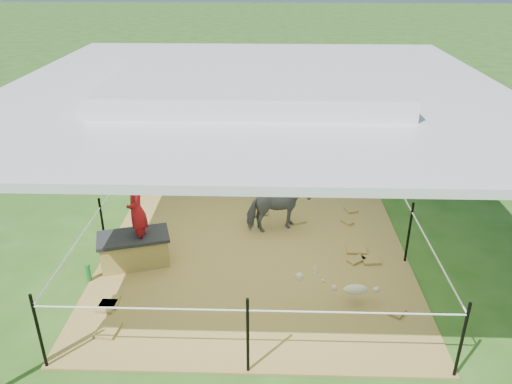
{
  "coord_description": "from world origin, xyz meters",
  "views": [
    {
      "loc": [
        0.21,
        -6.36,
        4.17
      ],
      "look_at": [
        0.0,
        0.6,
        0.85
      ],
      "focal_mm": 35.0,
      "sensor_mm": 36.0,
      "label": 1
    }
  ],
  "objects_px": {
    "foal": "(356,288)",
    "picnic_table_far": "(431,96)",
    "straw_bale": "(135,251)",
    "trash_barrel": "(407,115)",
    "green_bottle": "(88,272)",
    "distant_person": "(362,97)",
    "woman": "(136,203)",
    "pony": "(278,208)",
    "picnic_table_near": "(340,103)"
  },
  "relations": [
    {
      "from": "pony",
      "to": "distant_person",
      "type": "relative_size",
      "value": 0.94
    },
    {
      "from": "pony",
      "to": "picnic_table_far",
      "type": "xyz_separation_m",
      "value": [
        4.68,
        7.74,
        -0.11
      ]
    },
    {
      "from": "green_bottle",
      "to": "distant_person",
      "type": "xyz_separation_m",
      "value": [
        5.11,
        8.29,
        0.37
      ]
    },
    {
      "from": "straw_bale",
      "to": "distant_person",
      "type": "height_order",
      "value": "distant_person"
    },
    {
      "from": "foal",
      "to": "picnic_table_far",
      "type": "xyz_separation_m",
      "value": [
        3.68,
        9.64,
        0.06
      ]
    },
    {
      "from": "foal",
      "to": "straw_bale",
      "type": "bearing_deg",
      "value": 161.2
    },
    {
      "from": "straw_bale",
      "to": "picnic_table_far",
      "type": "distance_m",
      "value": 11.1
    },
    {
      "from": "green_bottle",
      "to": "picnic_table_far",
      "type": "relative_size",
      "value": 0.16
    },
    {
      "from": "straw_bale",
      "to": "picnic_table_near",
      "type": "relative_size",
      "value": 0.57
    },
    {
      "from": "green_bottle",
      "to": "picnic_table_far",
      "type": "height_order",
      "value": "picnic_table_far"
    },
    {
      "from": "distant_person",
      "to": "pony",
      "type": "bearing_deg",
      "value": 73.14
    },
    {
      "from": "straw_bale",
      "to": "distant_person",
      "type": "relative_size",
      "value": 0.9
    },
    {
      "from": "straw_bale",
      "to": "foal",
      "type": "bearing_deg",
      "value": -15.24
    },
    {
      "from": "picnic_table_near",
      "to": "picnic_table_far",
      "type": "height_order",
      "value": "picnic_table_near"
    },
    {
      "from": "straw_bale",
      "to": "trash_barrel",
      "type": "xyz_separation_m",
      "value": [
        5.5,
        6.45,
        0.18
      ]
    },
    {
      "from": "picnic_table_far",
      "to": "distant_person",
      "type": "bearing_deg",
      "value": -165.17
    },
    {
      "from": "green_bottle",
      "to": "trash_barrel",
      "type": "xyz_separation_m",
      "value": [
        6.05,
        6.9,
        0.26
      ]
    },
    {
      "from": "picnic_table_near",
      "to": "distant_person",
      "type": "distance_m",
      "value": 0.65
    },
    {
      "from": "trash_barrel",
      "to": "distant_person",
      "type": "distance_m",
      "value": 1.68
    },
    {
      "from": "distant_person",
      "to": "woman",
      "type": "bearing_deg",
      "value": 63.39
    },
    {
      "from": "trash_barrel",
      "to": "picnic_table_near",
      "type": "bearing_deg",
      "value": 139.08
    },
    {
      "from": "green_bottle",
      "to": "pony",
      "type": "bearing_deg",
      "value": 29.44
    },
    {
      "from": "picnic_table_far",
      "to": "distant_person",
      "type": "relative_size",
      "value": 1.52
    },
    {
      "from": "picnic_table_near",
      "to": "picnic_table_far",
      "type": "relative_size",
      "value": 1.04
    },
    {
      "from": "woman",
      "to": "picnic_table_near",
      "type": "xyz_separation_m",
      "value": [
        3.84,
        7.81,
        -0.68
      ]
    },
    {
      "from": "picnic_table_far",
      "to": "foal",
      "type": "bearing_deg",
      "value": -119.34
    },
    {
      "from": "pony",
      "to": "picnic_table_far",
      "type": "bearing_deg",
      "value": -51.93
    },
    {
      "from": "straw_bale",
      "to": "picnic_table_near",
      "type": "height_order",
      "value": "picnic_table_near"
    },
    {
      "from": "straw_bale",
      "to": "foal",
      "type": "relative_size",
      "value": 1.08
    },
    {
      "from": "green_bottle",
      "to": "pony",
      "type": "distance_m",
      "value": 3.06
    },
    {
      "from": "woman",
      "to": "foal",
      "type": "bearing_deg",
      "value": 57.59
    },
    {
      "from": "pony",
      "to": "foal",
      "type": "distance_m",
      "value": 2.15
    },
    {
      "from": "distant_person",
      "to": "trash_barrel",
      "type": "bearing_deg",
      "value": 127.34
    },
    {
      "from": "pony",
      "to": "distant_person",
      "type": "xyz_separation_m",
      "value": [
        2.46,
        6.79,
        0.08
      ]
    },
    {
      "from": "straw_bale",
      "to": "trash_barrel",
      "type": "height_order",
      "value": "trash_barrel"
    },
    {
      "from": "green_bottle",
      "to": "picnic_table_far",
      "type": "xyz_separation_m",
      "value": [
        7.33,
        9.24,
        0.17
      ]
    },
    {
      "from": "trash_barrel",
      "to": "green_bottle",
      "type": "bearing_deg",
      "value": -131.24
    },
    {
      "from": "pony",
      "to": "picnic_table_near",
      "type": "height_order",
      "value": "pony"
    },
    {
      "from": "straw_bale",
      "to": "picnic_table_near",
      "type": "distance_m",
      "value": 8.75
    },
    {
      "from": "straw_bale",
      "to": "pony",
      "type": "distance_m",
      "value": 2.36
    },
    {
      "from": "green_bottle",
      "to": "picnic_table_far",
      "type": "bearing_deg",
      "value": 51.57
    },
    {
      "from": "straw_bale",
      "to": "green_bottle",
      "type": "bearing_deg",
      "value": -140.71
    },
    {
      "from": "woman",
      "to": "trash_barrel",
      "type": "bearing_deg",
      "value": 123.37
    },
    {
      "from": "green_bottle",
      "to": "picnic_table_near",
      "type": "bearing_deg",
      "value": 61.45
    },
    {
      "from": "pony",
      "to": "green_bottle",
      "type": "bearing_deg",
      "value": 98.65
    },
    {
      "from": "straw_bale",
      "to": "pony",
      "type": "bearing_deg",
      "value": 26.47
    },
    {
      "from": "woman",
      "to": "green_bottle",
      "type": "relative_size",
      "value": 4.32
    },
    {
      "from": "woman",
      "to": "green_bottle",
      "type": "distance_m",
      "value": 1.17
    },
    {
      "from": "pony",
      "to": "picnic_table_far",
      "type": "relative_size",
      "value": 0.62
    },
    {
      "from": "pony",
      "to": "picnic_table_near",
      "type": "relative_size",
      "value": 0.6
    }
  ]
}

